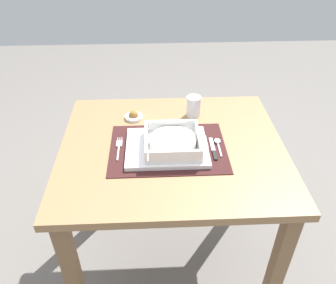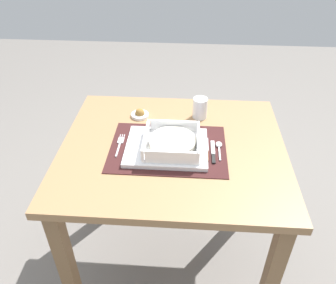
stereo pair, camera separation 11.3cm
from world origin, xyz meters
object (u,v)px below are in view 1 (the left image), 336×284
object	(u,v)px
fork	(119,147)
spoon	(218,143)
condiment_saucer	(134,116)
dining_table	(172,169)
drinking_glass	(194,107)
porridge_bowl	(172,142)
bread_knife	(207,148)
butter_knife	(213,150)

from	to	relation	value
fork	spoon	world-z (taller)	spoon
spoon	condiment_saucer	bearing A→B (deg)	151.85
spoon	condiment_saucer	world-z (taller)	condiment_saucer
dining_table	condiment_saucer	bearing A→B (deg)	127.31
fork	condiment_saucer	bearing A→B (deg)	78.62
fork	drinking_glass	size ratio (longest dim) A/B	1.58
porridge_bowl	drinking_glass	size ratio (longest dim) A/B	2.27
porridge_bowl	drinking_glass	xyz separation A→B (m)	(0.10, 0.24, -0.00)
dining_table	porridge_bowl	world-z (taller)	porridge_bowl
porridge_bowl	spoon	distance (m)	0.18
dining_table	porridge_bowl	size ratio (longest dim) A/B	4.24
dining_table	bread_knife	distance (m)	0.18
bread_knife	drinking_glass	world-z (taller)	drinking_glass
fork	spoon	bearing A→B (deg)	2.59
spoon	butter_knife	distance (m)	0.05
dining_table	porridge_bowl	distance (m)	0.16
condiment_saucer	fork	bearing A→B (deg)	-103.38
butter_knife	dining_table	bearing A→B (deg)	161.64
porridge_bowl	fork	world-z (taller)	porridge_bowl
bread_knife	condiment_saucer	world-z (taller)	condiment_saucer
spoon	drinking_glass	world-z (taller)	drinking_glass
spoon	porridge_bowl	bearing A→B (deg)	-166.29
butter_knife	drinking_glass	distance (m)	0.26
condiment_saucer	bread_knife	bearing A→B (deg)	-39.54
dining_table	bread_knife	xyz separation A→B (m)	(0.12, -0.03, 0.12)
porridge_bowl	spoon	size ratio (longest dim) A/B	1.85
dining_table	spoon	xyz separation A→B (m)	(0.17, -0.00, 0.12)
fork	condiment_saucer	xyz separation A→B (m)	(0.05, 0.20, 0.01)
drinking_glass	condiment_saucer	bearing A→B (deg)	-177.27
fork	spoon	distance (m)	0.37
fork	condiment_saucer	size ratio (longest dim) A/B	1.86
spoon	dining_table	bearing A→B (deg)	-176.66
dining_table	spoon	world-z (taller)	spoon
spoon	bread_knife	size ratio (longest dim) A/B	0.77
bread_knife	butter_knife	bearing A→B (deg)	-29.04
fork	drinking_glass	distance (m)	0.37
fork	dining_table	bearing A→B (deg)	3.23
butter_knife	condiment_saucer	bearing A→B (deg)	138.60
condiment_saucer	drinking_glass	bearing A→B (deg)	2.73
porridge_bowl	spoon	world-z (taller)	porridge_bowl
butter_knife	condiment_saucer	world-z (taller)	condiment_saucer
porridge_bowl	fork	bearing A→B (deg)	172.04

